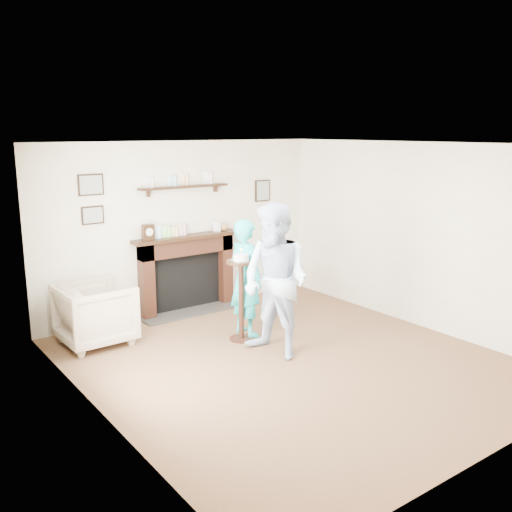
# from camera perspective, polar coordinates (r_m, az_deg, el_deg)

# --- Properties ---
(ground) EXTENTS (5.00, 5.00, 0.00)m
(ground) POSITION_cam_1_polar(r_m,az_deg,el_deg) (6.79, 3.43, -10.48)
(ground) COLOR brown
(ground) RESTS_ON ground
(room_shell) EXTENTS (4.54, 5.02, 2.52)m
(room_shell) POSITION_cam_1_polar(r_m,az_deg,el_deg) (6.88, -0.10, 3.92)
(room_shell) COLOR beige
(room_shell) RESTS_ON ground
(armchair) EXTENTS (0.89, 0.86, 0.79)m
(armchair) POSITION_cam_1_polar(r_m,az_deg,el_deg) (7.59, -15.57, -8.40)
(armchair) COLOR #C0AD8F
(armchair) RESTS_ON ground
(man) EXTENTS (0.86, 1.02, 1.84)m
(man) POSITION_cam_1_polar(r_m,az_deg,el_deg) (6.98, 1.93, -9.83)
(man) COLOR #A8BCD3
(man) RESTS_ON ground
(woman) EXTENTS (0.39, 0.57, 1.55)m
(woman) POSITION_cam_1_polar(r_m,az_deg,el_deg) (7.63, -1.00, -7.81)
(woman) COLOR #1FB1A6
(woman) RESTS_ON ground
(pedestal_table) EXTENTS (0.38, 0.38, 1.20)m
(pedestal_table) POSITION_cam_1_polar(r_m,az_deg,el_deg) (7.22, -1.50, -2.83)
(pedestal_table) COLOR black
(pedestal_table) RESTS_ON ground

